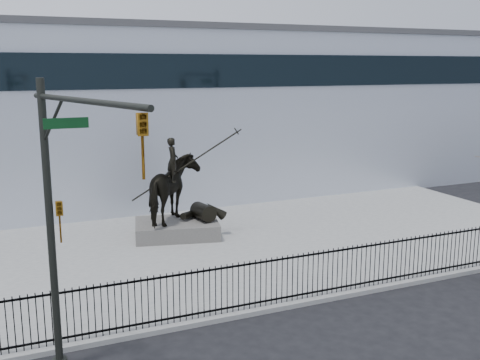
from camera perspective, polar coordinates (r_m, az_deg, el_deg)
name	(u,v)px	position (r m, az deg, el deg)	size (l,w,h in m)	color
ground	(313,322)	(16.84, 7.47, -14.08)	(120.00, 120.00, 0.00)	black
plaza	(223,248)	(22.64, -1.72, -6.95)	(30.00, 12.00, 0.15)	gray
building	(141,113)	(34.00, -10.01, 6.72)	(44.00, 14.00, 9.00)	silver
picket_fence	(293,277)	(17.47, 5.42, -9.83)	(22.10, 0.10, 1.50)	black
statue_plinth	(177,229)	(24.00, -6.43, -4.94)	(3.45, 2.37, 0.65)	#55524E
equestrian_statue	(178,190)	(23.59, -6.36, -1.02)	(4.32, 3.19, 3.75)	black
traffic_signal_left	(65,217)	(12.79, -17.38, -3.60)	(1.52, 4.84, 7.00)	black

